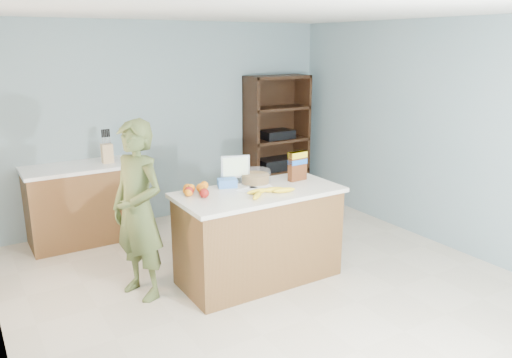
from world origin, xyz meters
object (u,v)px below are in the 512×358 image
counter_peninsula (259,239)px  cereal_box (297,164)px  person (138,211)px  tv (235,168)px  shelving_unit (275,142)px

counter_peninsula → cereal_box: (0.52, 0.10, 0.66)m
person → cereal_box: bearing=62.6°
counter_peninsula → tv: size_ratio=5.53×
tv → cereal_box: cereal_box is taller
tv → cereal_box: size_ratio=0.96×
counter_peninsula → shelving_unit: 2.61m
counter_peninsula → shelving_unit: size_ratio=0.87×
shelving_unit → tv: 2.37m
person → shelving_unit: bearing=103.4°
cereal_box → shelving_unit: bearing=62.1°
person → tv: person is taller
counter_peninsula → tv: 0.73m
tv → shelving_unit: bearing=46.8°
shelving_unit → counter_peninsula: bearing=-127.1°
person → tv: (1.00, 0.03, 0.25)m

